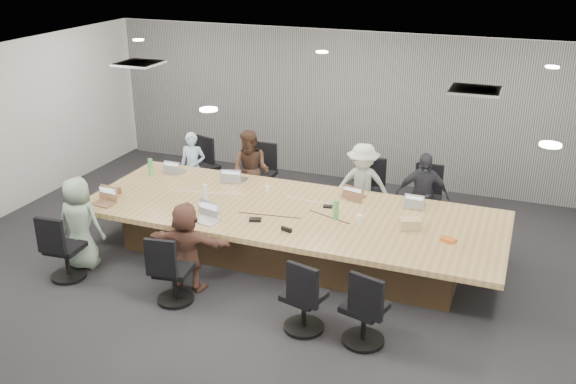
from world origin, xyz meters
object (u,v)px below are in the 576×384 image
(chair_6, at_px, (304,302))
(laptop_3, at_px, (415,205))
(bottle_clear, at_px, (205,192))
(snack_packet, at_px, (448,240))
(chair_1, at_px, (260,179))
(chair_4, at_px, (66,253))
(conference_table, at_px, (290,231))
(bottle_green_right, at_px, (336,209))
(person_0, at_px, (193,168))
(laptop_2, at_px, (353,196))
(person_1, at_px, (251,171))
(laptop_0, at_px, (176,171))
(laptop_1, at_px, (237,179))
(bottle_green_left, at_px, (151,167))
(mug_brown, at_px, (119,191))
(person_2, at_px, (362,186))
(stapler, at_px, (286,229))
(chair_0, at_px, (203,172))
(canvas_bag, at_px, (410,224))
(chair_7, at_px, (364,313))
(chair_3, at_px, (425,204))
(chair_2, at_px, (367,196))
(person_4, at_px, (80,223))
(laptop_4, at_px, (103,204))
(person_5, at_px, (187,247))
(laptop_5, at_px, (206,221))
(chair_5, at_px, (174,275))
(person_3, at_px, (422,195))

(chair_6, height_order, laptop_3, chair_6)
(bottle_clear, relative_size, snack_packet, 1.30)
(chair_1, bearing_deg, chair_4, 67.65)
(conference_table, height_order, bottle_green_right, bottle_green_right)
(chair_6, xyz_separation_m, laptop_3, (0.82, 2.50, 0.37))
(person_0, distance_m, laptop_2, 3.08)
(person_1, bearing_deg, laptop_0, -151.42)
(laptop_1, relative_size, bottle_green_left, 1.23)
(chair_6, height_order, mug_brown, mug_brown)
(person_2, bearing_deg, stapler, -115.26)
(chair_4, distance_m, mug_brown, 1.39)
(chair_0, distance_m, person_0, 0.41)
(bottle_green_left, height_order, canvas_bag, bottle_green_left)
(chair_7, xyz_separation_m, mug_brown, (-4.20, 1.33, 0.40))
(chair_4, xyz_separation_m, laptop_2, (3.31, 2.50, 0.37))
(chair_0, bearing_deg, conference_table, 161.11)
(bottle_green_left, xyz_separation_m, snack_packet, (4.90, -0.74, -0.11))
(chair_3, distance_m, stapler, 2.81)
(chair_6, height_order, laptop_0, chair_6)
(laptop_0, relative_size, bottle_green_right, 1.05)
(chair_1, distance_m, chair_2, 1.92)
(chair_3, bearing_deg, conference_table, 45.34)
(chair_2, bearing_deg, bottle_clear, 35.07)
(chair_0, bearing_deg, stapler, 153.90)
(laptop_2, height_order, laptop_3, same)
(person_2, xyz_separation_m, person_4, (-3.31, -2.70, -0.03))
(bottle_clear, height_order, snack_packet, bottle_clear)
(conference_table, bearing_deg, stapler, -73.32)
(person_1, height_order, person_2, person_2)
(person_1, height_order, bottle_green_left, person_1)
(snack_packet, bearing_deg, chair_3, 107.83)
(chair_4, xyz_separation_m, bottle_clear, (1.31, 1.58, 0.48))
(person_2, relative_size, snack_packet, 7.56)
(laptop_2, height_order, snack_packet, snack_packet)
(person_1, relative_size, laptop_4, 4.28)
(laptop_0, height_order, laptop_2, same)
(chair_4, xyz_separation_m, laptop_4, (0.00, 0.90, 0.37))
(bottle_green_left, bearing_deg, person_2, 13.87)
(conference_table, height_order, person_5, person_5)
(person_4, xyz_separation_m, laptop_4, (0.00, 0.55, 0.08))
(laptop_1, height_order, bottle_green_left, bottle_green_left)
(laptop_5, xyz_separation_m, canvas_bag, (2.65, 0.78, 0.06))
(bottle_green_left, bearing_deg, bottle_green_right, -10.00)
(chair_5, distance_m, laptop_4, 1.95)
(snack_packet, bearing_deg, laptop_1, 163.78)
(person_1, xyz_separation_m, person_3, (2.87, 0.00, -0.01))
(person_3, bearing_deg, person_0, 166.05)
(bottle_clear, bearing_deg, chair_2, 42.28)
(person_3, distance_m, canvas_bag, 1.38)
(chair_3, xyz_separation_m, laptop_1, (-2.87, -0.90, 0.34))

